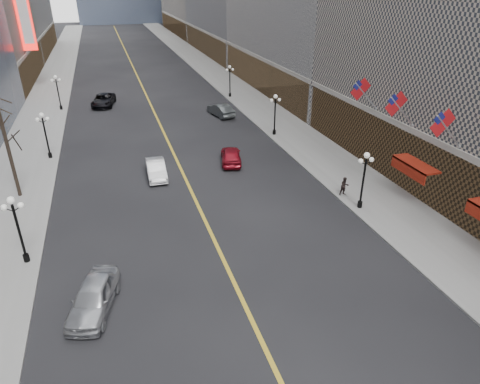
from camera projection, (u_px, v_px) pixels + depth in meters
sidewalk_east at (236, 90)px, 67.70m from camera, size 6.00×230.00×0.15m
sidewalk_west at (47, 104)px, 60.26m from camera, size 6.00×230.00×0.15m
lane_line at (140, 83)px, 72.54m from camera, size 0.25×200.00×0.02m
streetlamp_east_1 at (364, 175)px, 31.73m from camera, size 1.26×0.44×4.52m
streetlamp_east_2 at (275, 110)px, 47.08m from camera, size 1.26×0.44×4.52m
streetlamp_east_3 at (230, 78)px, 62.44m from camera, size 1.26×0.44×4.52m
streetlamp_west_1 at (17, 223)px, 25.45m from camera, size 1.26×0.44×4.52m
streetlamp_west_2 at (45, 131)px, 40.80m from camera, size 1.26×0.44×4.52m
streetlamp_west_3 at (58, 89)px, 56.16m from camera, size 1.26×0.44×4.52m
flag_3 at (444, 125)px, 28.13m from camera, size 2.87×0.12×2.87m
flag_4 at (398, 106)px, 32.40m from camera, size 2.87×0.12×2.87m
flag_5 at (362, 91)px, 36.66m from camera, size 2.87×0.12×2.87m
awning_c at (414, 166)px, 32.79m from camera, size 1.40×4.00×0.93m
theatre_marquee at (22, 8)px, 62.93m from camera, size 2.00×0.55×12.00m
tree_west_far at (2, 123)px, 32.03m from camera, size 3.60×3.60×7.92m
car_nb_near at (94, 297)px, 22.66m from camera, size 3.30×5.23×1.66m
car_nb_mid at (156, 169)px, 37.98m from camera, size 1.70×4.57×1.49m
car_nb_far at (103, 100)px, 59.19m from camera, size 3.73×6.22×1.62m
car_sb_mid at (231, 155)px, 40.88m from camera, size 2.86×4.91×1.57m
car_sb_far at (221, 110)px, 54.80m from camera, size 2.73×5.14×1.61m
ped_east_walk at (345, 186)px, 34.48m from camera, size 0.76×0.43×1.55m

